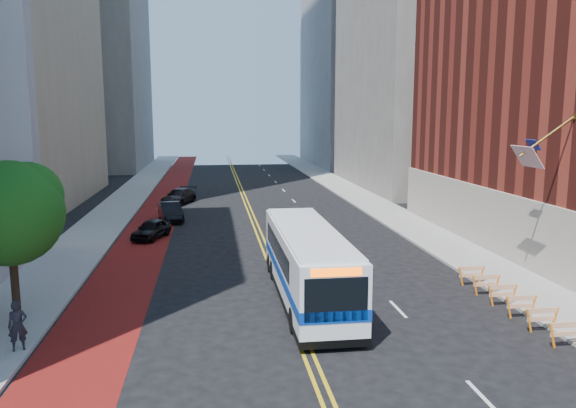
% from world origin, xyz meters
% --- Properties ---
extents(ground, '(160.00, 160.00, 0.00)m').
position_xyz_m(ground, '(0.00, 0.00, 0.00)').
color(ground, black).
rests_on(ground, ground).
extents(sidewalk_left, '(4.00, 140.00, 0.15)m').
position_xyz_m(sidewalk_left, '(-12.00, 30.00, 0.07)').
color(sidewalk_left, gray).
rests_on(sidewalk_left, ground).
extents(sidewalk_right, '(4.00, 140.00, 0.15)m').
position_xyz_m(sidewalk_right, '(12.00, 30.00, 0.07)').
color(sidewalk_right, gray).
rests_on(sidewalk_right, ground).
extents(bus_lane_paint, '(3.60, 140.00, 0.01)m').
position_xyz_m(bus_lane_paint, '(-8.10, 30.00, 0.00)').
color(bus_lane_paint, '#5F110D').
rests_on(bus_lane_paint, ground).
extents(center_line_inner, '(0.14, 140.00, 0.01)m').
position_xyz_m(center_line_inner, '(-0.18, 30.00, 0.00)').
color(center_line_inner, gold).
rests_on(center_line_inner, ground).
extents(center_line_outer, '(0.14, 140.00, 0.01)m').
position_xyz_m(center_line_outer, '(0.18, 30.00, 0.00)').
color(center_line_outer, gold).
rests_on(center_line_outer, ground).
extents(lane_dashes, '(0.14, 98.20, 0.01)m').
position_xyz_m(lane_dashes, '(4.80, 38.00, 0.01)').
color(lane_dashes, silver).
rests_on(lane_dashes, ground).
extents(midrise_right_near, '(18.00, 26.00, 40.00)m').
position_xyz_m(midrise_right_near, '(23.00, 48.00, 20.00)').
color(midrise_right_near, slate).
rests_on(midrise_right_near, ground).
extents(midrise_right_far, '(20.00, 28.00, 55.00)m').
position_xyz_m(midrise_right_far, '(24.00, 78.00, 27.50)').
color(midrise_right_far, gray).
rests_on(midrise_right_far, ground).
extents(construction_barriers, '(1.42, 10.91, 1.00)m').
position_xyz_m(construction_barriers, '(9.60, 3.42, 0.68)').
color(construction_barriers, orange).
rests_on(construction_barriers, ground).
extents(street_tree, '(4.20, 4.20, 6.70)m').
position_xyz_m(street_tree, '(-11.24, 6.04, 4.91)').
color(street_tree, black).
rests_on(street_tree, sidewalk_left).
extents(transit_bus, '(2.73, 12.30, 3.38)m').
position_xyz_m(transit_bus, '(1.00, 8.01, 1.76)').
color(transit_bus, white).
rests_on(transit_bus, ground).
extents(car_a, '(2.84, 4.22, 1.33)m').
position_xyz_m(car_a, '(-7.60, 22.26, 0.67)').
color(car_a, black).
rests_on(car_a, ground).
extents(car_b, '(2.46, 4.81, 1.51)m').
position_xyz_m(car_b, '(-6.72, 28.78, 0.75)').
color(car_b, black).
rests_on(car_b, ground).
extents(car_c, '(3.70, 5.39, 1.45)m').
position_xyz_m(car_c, '(-6.54, 37.77, 0.73)').
color(car_c, black).
rests_on(car_c, ground).
extents(pedestrian, '(0.78, 0.65, 1.83)m').
position_xyz_m(pedestrian, '(-10.40, 3.32, 1.06)').
color(pedestrian, black).
rests_on(pedestrian, sidewalk_left).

